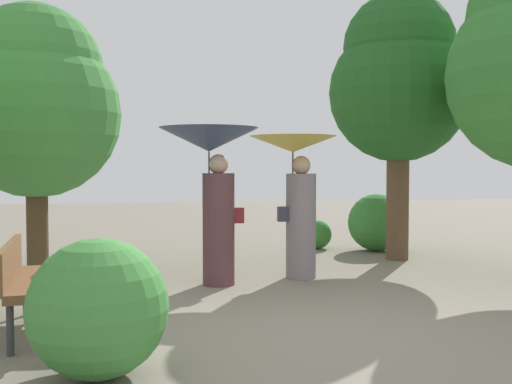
% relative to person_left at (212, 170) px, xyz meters
% --- Properties ---
extents(ground_plane, '(40.00, 40.00, 0.00)m').
position_rel_person_left_xyz_m(ground_plane, '(0.66, -2.30, -1.48)').
color(ground_plane, gray).
extents(person_left, '(1.27, 1.27, 2.01)m').
position_rel_person_left_xyz_m(person_left, '(0.00, 0.00, 0.00)').
color(person_left, '#563338').
rests_on(person_left, ground).
extents(person_right, '(1.17, 1.17, 1.93)m').
position_rel_person_left_xyz_m(person_right, '(1.17, 0.26, -0.14)').
color(person_right, gray).
rests_on(person_right, ground).
extents(park_bench, '(0.64, 1.54, 0.83)m').
position_rel_person_left_xyz_m(park_bench, '(-1.89, -1.88, -0.97)').
color(park_bench, '#38383D').
rests_on(park_bench, ground).
extents(tree_near_left, '(2.41, 2.41, 3.85)m').
position_rel_person_left_xyz_m(tree_near_left, '(-2.39, 1.46, 0.99)').
color(tree_near_left, '#4C3823').
rests_on(tree_near_left, ground).
extents(tree_near_right, '(2.24, 2.24, 4.33)m').
position_rel_person_left_xyz_m(tree_near_right, '(3.19, 1.56, 1.44)').
color(tree_near_right, brown).
rests_on(tree_near_right, ground).
extents(bush_path_left, '(0.53, 0.53, 0.53)m').
position_rel_person_left_xyz_m(bush_path_left, '(2.26, 3.03, -1.22)').
color(bush_path_left, '#387F33').
rests_on(bush_path_left, ground).
extents(bush_path_right, '(1.01, 1.01, 1.01)m').
position_rel_person_left_xyz_m(bush_path_right, '(-1.16, -3.20, -0.98)').
color(bush_path_right, '#428C3D').
rests_on(bush_path_right, ground).
extents(bush_behind_bench, '(1.03, 1.03, 1.03)m').
position_rel_person_left_xyz_m(bush_behind_bench, '(3.23, 2.57, -0.97)').
color(bush_behind_bench, '#387F33').
rests_on(bush_behind_bench, ground).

